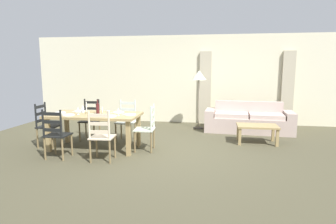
{
  "coord_description": "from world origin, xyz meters",
  "views": [
    {
      "loc": [
        0.94,
        -5.58,
        1.71
      ],
      "look_at": [
        -0.04,
        0.48,
        0.75
      ],
      "focal_mm": 30.25,
      "sensor_mm": 36.0,
      "label": 1
    }
  ],
  "objects_px": {
    "wine_glass_near_left": "(78,109)",
    "coffee_cup_primary": "(108,113)",
    "dining_chair_far_right": "(126,121)",
    "wine_glass_far_left": "(83,108)",
    "wine_glass_near_right": "(118,110)",
    "coffee_table": "(257,128)",
    "dining_chair_far_left": "(90,119)",
    "dining_chair_near_left": "(56,134)",
    "dining_chair_head_east": "(147,128)",
    "standing_lamp": "(199,79)",
    "dining_chair_head_west": "(46,125)",
    "dining_table": "(94,118)",
    "dining_chair_near_right": "(102,136)",
    "wine_bottle": "(98,108)",
    "couch": "(248,121)"
  },
  "relations": [
    {
      "from": "dining_chair_near_left",
      "to": "wine_glass_near_right",
      "type": "bearing_deg",
      "value": 31.49
    },
    {
      "from": "wine_bottle",
      "to": "coffee_cup_primary",
      "type": "xyz_separation_m",
      "value": [
        0.25,
        -0.07,
        -0.07
      ]
    },
    {
      "from": "dining_chair_near_left",
      "to": "wine_glass_near_left",
      "type": "distance_m",
      "value": 0.75
    },
    {
      "from": "wine_bottle",
      "to": "dining_chair_far_right",
      "type": "bearing_deg",
      "value": 63.05
    },
    {
      "from": "wine_glass_near_left",
      "to": "wine_glass_far_left",
      "type": "height_order",
      "value": "same"
    },
    {
      "from": "wine_glass_near_right",
      "to": "coffee_cup_primary",
      "type": "xyz_separation_m",
      "value": [
        -0.25,
        0.08,
        -0.07
      ]
    },
    {
      "from": "dining_chair_far_left",
      "to": "wine_glass_near_right",
      "type": "xyz_separation_m",
      "value": [
        1.03,
        -0.91,
        0.38
      ]
    },
    {
      "from": "wine_bottle",
      "to": "wine_glass_far_left",
      "type": "height_order",
      "value": "wine_bottle"
    },
    {
      "from": "wine_bottle",
      "to": "dining_chair_head_east",
      "type": "bearing_deg",
      "value": 1.4
    },
    {
      "from": "dining_chair_near_right",
      "to": "wine_glass_near_right",
      "type": "height_order",
      "value": "dining_chair_near_right"
    },
    {
      "from": "dining_chair_far_left",
      "to": "dining_chair_near_right",
      "type": "bearing_deg",
      "value": -59.4
    },
    {
      "from": "dining_chair_far_left",
      "to": "wine_glass_near_right",
      "type": "distance_m",
      "value": 1.43
    },
    {
      "from": "dining_chair_near_left",
      "to": "wine_glass_far_left",
      "type": "relative_size",
      "value": 5.96
    },
    {
      "from": "dining_chair_head_east",
      "to": "standing_lamp",
      "type": "height_order",
      "value": "standing_lamp"
    },
    {
      "from": "dining_chair_far_left",
      "to": "dining_table",
      "type": "bearing_deg",
      "value": -59.81
    },
    {
      "from": "dining_chair_far_right",
      "to": "wine_glass_near_left",
      "type": "bearing_deg",
      "value": -130.07
    },
    {
      "from": "wine_bottle",
      "to": "wine_glass_near_right",
      "type": "height_order",
      "value": "wine_bottle"
    },
    {
      "from": "wine_glass_near_right",
      "to": "coffee_table",
      "type": "bearing_deg",
      "value": 21.51
    },
    {
      "from": "dining_chair_far_right",
      "to": "coffee_cup_primary",
      "type": "height_order",
      "value": "dining_chair_far_right"
    },
    {
      "from": "wine_glass_far_left",
      "to": "couch",
      "type": "distance_m",
      "value": 4.32
    },
    {
      "from": "dining_chair_head_west",
      "to": "coffee_table",
      "type": "bearing_deg",
      "value": 12.36
    },
    {
      "from": "wine_glass_far_left",
      "to": "standing_lamp",
      "type": "relative_size",
      "value": 0.1
    },
    {
      "from": "dining_chair_near_left",
      "to": "dining_chair_far_left",
      "type": "xyz_separation_m",
      "value": [
        -0.01,
        1.53,
        0.0
      ]
    },
    {
      "from": "wine_glass_far_left",
      "to": "coffee_table",
      "type": "bearing_deg",
      "value": 12.95
    },
    {
      "from": "dining_chair_far_left",
      "to": "standing_lamp",
      "type": "relative_size",
      "value": 0.59
    },
    {
      "from": "couch",
      "to": "coffee_table",
      "type": "bearing_deg",
      "value": -87.34
    },
    {
      "from": "wine_bottle",
      "to": "wine_glass_far_left",
      "type": "relative_size",
      "value": 1.96
    },
    {
      "from": "dining_chair_far_left",
      "to": "dining_chair_head_east",
      "type": "height_order",
      "value": "same"
    },
    {
      "from": "wine_glass_far_left",
      "to": "dining_chair_near_right",
      "type": "bearing_deg",
      "value": -49.17
    },
    {
      "from": "dining_table",
      "to": "dining_chair_far_right",
      "type": "xyz_separation_m",
      "value": [
        0.45,
        0.76,
        -0.19
      ]
    },
    {
      "from": "dining_table",
      "to": "dining_chair_far_left",
      "type": "xyz_separation_m",
      "value": [
        -0.45,
        0.78,
        -0.19
      ]
    },
    {
      "from": "wine_glass_near_left",
      "to": "wine_glass_near_right",
      "type": "xyz_separation_m",
      "value": [
        0.87,
        -0.0,
        0.0
      ]
    },
    {
      "from": "dining_chair_near_left",
      "to": "wine_glass_near_left",
      "type": "height_order",
      "value": "dining_chair_near_left"
    },
    {
      "from": "couch",
      "to": "coffee_table",
      "type": "relative_size",
      "value": 2.59
    },
    {
      "from": "dining_table",
      "to": "dining_chair_near_left",
      "type": "relative_size",
      "value": 1.98
    },
    {
      "from": "wine_glass_near_left",
      "to": "coffee_cup_primary",
      "type": "height_order",
      "value": "wine_glass_near_left"
    },
    {
      "from": "dining_chair_near_right",
      "to": "wine_glass_near_right",
      "type": "distance_m",
      "value": 0.75
    },
    {
      "from": "coffee_cup_primary",
      "to": "dining_chair_far_left",
      "type": "bearing_deg",
      "value": 133.29
    },
    {
      "from": "dining_chair_near_left",
      "to": "dining_chair_far_left",
      "type": "height_order",
      "value": "same"
    },
    {
      "from": "wine_bottle",
      "to": "couch",
      "type": "bearing_deg",
      "value": 33.45
    },
    {
      "from": "dining_chair_far_right",
      "to": "dining_chair_head_east",
      "type": "bearing_deg",
      "value": -47.16
    },
    {
      "from": "dining_chair_far_right",
      "to": "wine_glass_near_left",
      "type": "xyz_separation_m",
      "value": [
        -0.75,
        -0.89,
        0.38
      ]
    },
    {
      "from": "dining_chair_head_west",
      "to": "standing_lamp",
      "type": "height_order",
      "value": "standing_lamp"
    },
    {
      "from": "wine_glass_far_left",
      "to": "coffee_cup_primary",
      "type": "distance_m",
      "value": 0.68
    },
    {
      "from": "dining_chair_far_right",
      "to": "dining_chair_near_left",
      "type": "bearing_deg",
      "value": -120.46
    },
    {
      "from": "coffee_table",
      "to": "coffee_cup_primary",
      "type": "bearing_deg",
      "value": -161.39
    },
    {
      "from": "dining_chair_head_west",
      "to": "coffee_cup_primary",
      "type": "relative_size",
      "value": 10.67
    },
    {
      "from": "wine_glass_far_left",
      "to": "dining_chair_head_west",
      "type": "bearing_deg",
      "value": -170.44
    },
    {
      "from": "wine_glass_far_left",
      "to": "dining_chair_head_east",
      "type": "bearing_deg",
      "value": -3.75
    },
    {
      "from": "coffee_cup_primary",
      "to": "couch",
      "type": "bearing_deg",
      "value": 36.37
    }
  ]
}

